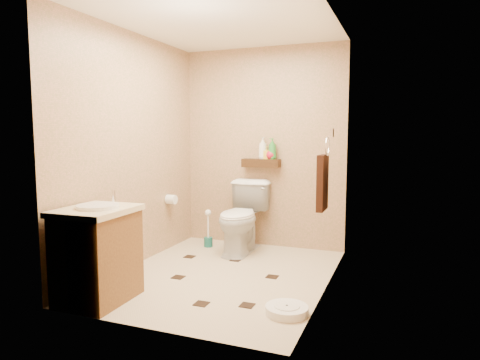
% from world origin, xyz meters
% --- Properties ---
extents(ground, '(2.50, 2.50, 0.00)m').
position_xyz_m(ground, '(0.00, 0.00, 0.00)').
color(ground, beige).
rests_on(ground, ground).
extents(wall_back, '(2.00, 0.04, 2.40)m').
position_xyz_m(wall_back, '(0.00, 1.25, 1.20)').
color(wall_back, tan).
rests_on(wall_back, ground).
extents(wall_front, '(2.00, 0.04, 2.40)m').
position_xyz_m(wall_front, '(0.00, -1.25, 1.20)').
color(wall_front, tan).
rests_on(wall_front, ground).
extents(wall_left, '(0.04, 2.50, 2.40)m').
position_xyz_m(wall_left, '(-1.00, 0.00, 1.20)').
color(wall_left, tan).
rests_on(wall_left, ground).
extents(wall_right, '(0.04, 2.50, 2.40)m').
position_xyz_m(wall_right, '(1.00, 0.00, 1.20)').
color(wall_right, tan).
rests_on(wall_right, ground).
extents(ceiling, '(2.00, 2.50, 0.02)m').
position_xyz_m(ceiling, '(0.00, 0.00, 2.40)').
color(ceiling, white).
rests_on(ceiling, wall_back).
extents(wall_shelf, '(0.46, 0.14, 0.10)m').
position_xyz_m(wall_shelf, '(0.00, 1.17, 1.02)').
color(wall_shelf, '#3B2610').
rests_on(wall_shelf, wall_back).
extents(floor_accents, '(1.18, 1.33, 0.01)m').
position_xyz_m(floor_accents, '(0.01, -0.08, 0.00)').
color(floor_accents, black).
rests_on(floor_accents, ground).
extents(toilet, '(0.46, 0.81, 0.82)m').
position_xyz_m(toilet, '(-0.12, 0.83, 0.41)').
color(toilet, white).
rests_on(toilet, ground).
extents(vanity, '(0.54, 0.65, 0.90)m').
position_xyz_m(vanity, '(-0.70, -0.95, 0.40)').
color(vanity, brown).
rests_on(vanity, ground).
extents(bathroom_scale, '(0.40, 0.40, 0.07)m').
position_xyz_m(bathroom_scale, '(0.82, -0.65, 0.03)').
color(bathroom_scale, white).
rests_on(bathroom_scale, ground).
extents(toilet_brush, '(0.11, 0.11, 0.46)m').
position_xyz_m(toilet_brush, '(-0.58, 0.91, 0.16)').
color(toilet_brush, '#175D56').
rests_on(toilet_brush, ground).
extents(towel_ring, '(0.12, 0.30, 0.76)m').
position_xyz_m(towel_ring, '(0.91, 0.25, 0.95)').
color(towel_ring, silver).
rests_on(towel_ring, wall_right).
extents(toilet_paper, '(0.12, 0.11, 0.12)m').
position_xyz_m(toilet_paper, '(-0.94, 0.65, 0.60)').
color(toilet_paper, white).
rests_on(toilet_paper, wall_left).
extents(bottle_a, '(0.13, 0.13, 0.26)m').
position_xyz_m(bottle_a, '(0.02, 1.17, 1.20)').
color(bottle_a, silver).
rests_on(bottle_a, wall_shelf).
extents(bottle_b, '(0.09, 0.09, 0.15)m').
position_xyz_m(bottle_b, '(0.06, 1.17, 1.15)').
color(bottle_b, yellow).
rests_on(bottle_b, wall_shelf).
extents(bottle_c, '(0.14, 0.14, 0.15)m').
position_xyz_m(bottle_c, '(0.12, 1.17, 1.15)').
color(bottle_c, red).
rests_on(bottle_c, wall_shelf).
extents(bottle_d, '(0.11, 0.11, 0.25)m').
position_xyz_m(bottle_d, '(0.14, 1.17, 1.20)').
color(bottle_d, '#2B8230').
rests_on(bottle_d, wall_shelf).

